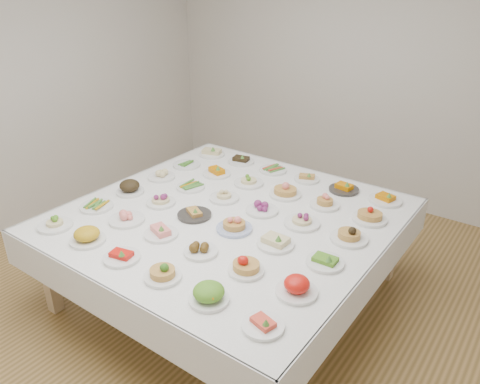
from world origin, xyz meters
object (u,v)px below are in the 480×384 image
Objects in this scene: dish_0 at (54,221)px; dish_35 at (386,197)px; display_table at (229,221)px; dish_18 at (161,174)px.

dish_0 reaches higher than dish_35.
display_table is 0.93m from dish_18.
dish_18 is at bearing -158.03° from dish_35.
dish_0 is at bearing -134.70° from display_table.
display_table is 1.29m from dish_0.
display_table is 8.91× the size of dish_35.
dish_35 is at bearing 45.54° from display_table.
dish_0 is 1.02× the size of dish_18.
dish_0 reaches higher than dish_18.
dish_35 is (1.80, 1.83, -0.01)m from dish_0.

